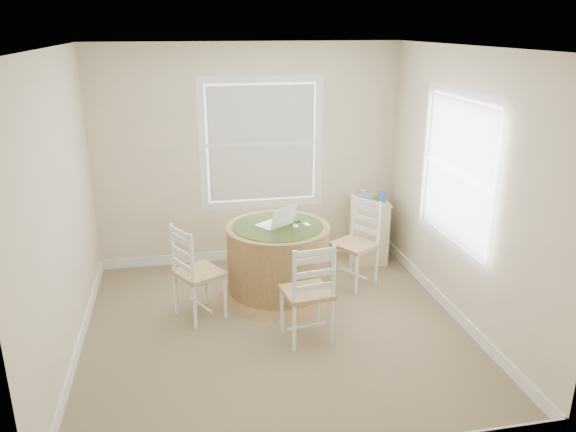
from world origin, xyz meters
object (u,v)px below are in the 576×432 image
object	(u,v)px
chair_left	(199,272)
chair_near	(307,292)
round_table	(278,257)
chair_right	(354,244)
corner_chest	(368,229)
laptop	(276,222)

from	to	relation	value
chair_left	chair_near	bearing A→B (deg)	-151.79
chair_near	chair_left	bearing A→B (deg)	-41.02
round_table	chair_left	xyz separation A→B (m)	(-0.84, -0.33, 0.05)
chair_right	corner_chest	size ratio (longest dim) A/B	1.25
round_table	chair_near	xyz separation A→B (m)	(0.10, -0.94, 0.05)
round_table	chair_right	size ratio (longest dim) A/B	1.34
round_table	chair_left	world-z (taller)	chair_left
corner_chest	round_table	bearing A→B (deg)	-142.57
laptop	corner_chest	world-z (taller)	laptop
round_table	chair_near	bearing A→B (deg)	-101.22
chair_left	chair_right	bearing A→B (deg)	-105.19
corner_chest	chair_left	bearing A→B (deg)	-146.17
chair_near	corner_chest	size ratio (longest dim) A/B	1.25
round_table	laptop	xyz separation A→B (m)	(-0.01, 0.02, 0.39)
chair_near	chair_right	bearing A→B (deg)	-135.14
chair_right	chair_left	bearing A→B (deg)	-108.95
round_table	chair_near	world-z (taller)	chair_near
chair_left	chair_near	distance (m)	1.12
round_table	chair_right	bearing A→B (deg)	-11.40
round_table	corner_chest	world-z (taller)	round_table
chair_near	laptop	world-z (taller)	laptop
chair_right	round_table	bearing A→B (deg)	-116.81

